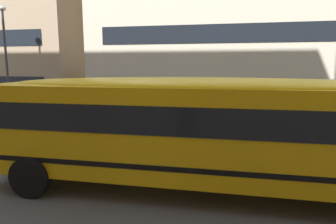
# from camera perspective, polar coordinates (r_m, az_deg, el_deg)

# --- Properties ---
(ground_plane) EXTENTS (400.00, 400.00, 0.00)m
(ground_plane) POSITION_cam_1_polar(r_m,az_deg,el_deg) (10.31, -11.88, -9.75)
(ground_plane) COLOR #54514F
(sidewalk_far) EXTENTS (120.00, 3.00, 0.01)m
(sidewalk_far) POSITION_cam_1_polar(r_m,az_deg,el_deg) (17.57, -1.43, -1.69)
(sidewalk_far) COLOR gray
(sidewalk_far) RESTS_ON ground_plane
(lane_centreline) EXTENTS (110.00, 0.16, 0.01)m
(lane_centreline) POSITION_cam_1_polar(r_m,az_deg,el_deg) (10.31, -11.88, -9.73)
(lane_centreline) COLOR silver
(lane_centreline) RESTS_ON ground_plane
(school_bus) EXTENTS (13.35, 3.16, 2.98)m
(school_bus) POSITION_cam_1_polar(r_m,az_deg,el_deg) (7.67, 9.79, -2.51)
(school_bus) COLOR yellow
(school_bus) RESTS_ON ground_plane
(parked_car_red_near_corner) EXTENTS (3.98, 2.04, 1.64)m
(parked_car_red_near_corner) POSITION_cam_1_polar(r_m,az_deg,el_deg) (17.69, -24.81, 0.29)
(parked_car_red_near_corner) COLOR maroon
(parked_car_red_near_corner) RESTS_ON ground_plane
(street_lamp) EXTENTS (0.44, 0.44, 6.80)m
(street_lamp) POSITION_cam_1_polar(r_m,az_deg,el_deg) (21.14, -28.82, 10.76)
(street_lamp) COLOR #38383D
(street_lamp) RESTS_ON ground_plane
(apartment_block_far_left) EXTENTS (15.86, 13.97, 16.50)m
(apartment_block_far_left) POSITION_cam_1_polar(r_m,az_deg,el_deg) (32.17, -26.25, 17.06)
(apartment_block_far_left) COLOR tan
(apartment_block_far_left) RESTS_ON ground_plane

